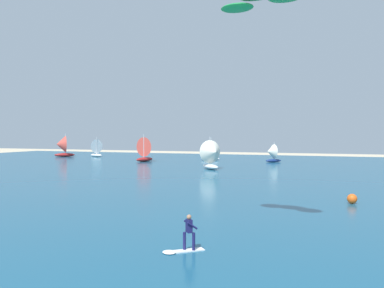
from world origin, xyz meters
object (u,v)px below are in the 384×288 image
Objects in this scene: marker_buoy at (352,199)px; sailboat_mid_left at (271,153)px; sailboat_heeled_over at (62,146)px; sailboat_near_shore at (95,148)px; sailboat_center_horizon at (147,149)px; sailboat_anchored_offshore at (212,155)px; sailboat_leading at (208,150)px; kitesurfer at (185,238)px.

sailboat_mid_left is at bearing 107.24° from marker_buoy.
sailboat_heeled_over reaches higher than sailboat_mid_left.
sailboat_heeled_over is at bearing -156.49° from sailboat_near_shore.
sailboat_center_horizon is 1.06× the size of sailboat_anchored_offshore.
sailboat_anchored_offshore reaches higher than marker_buoy.
sailboat_center_horizon is 20.41m from sailboat_near_shore.
sailboat_mid_left is 23.35m from sailboat_center_horizon.
sailboat_mid_left is 0.83× the size of sailboat_near_shore.
sailboat_heeled_over is 7.40m from sailboat_near_shore.
sailboat_anchored_offshore is (41.75, -19.28, -0.22)m from sailboat_heeled_over.
sailboat_mid_left is 0.72× the size of sailboat_center_horizon.
sailboat_center_horizon reaches higher than sailboat_near_shore.
sailboat_leading is 20.33m from sailboat_anchored_offshore.
sailboat_heeled_over reaches higher than sailboat_center_horizon.
kitesurfer is at bearing -48.35° from sailboat_heeled_over.
sailboat_anchored_offshore is (17.02, -12.53, -0.14)m from sailboat_center_horizon.
sailboat_near_shore is at bearing 139.12° from marker_buoy.
sailboat_anchored_offshore reaches higher than sailboat_leading.
sailboat_mid_left is at bearing -3.48° from sailboat_leading.
sailboat_mid_left is at bearing 73.02° from sailboat_anchored_offshore.
sailboat_anchored_offshore is at bearing -24.79° from sailboat_heeled_over.
sailboat_center_horizon is at bearing 134.20° from marker_buoy.
kitesurfer is 60.29m from sailboat_center_horizon.
kitesurfer is at bearing -61.77° from sailboat_center_horizon.
sailboat_near_shore is at bearing 126.49° from kitesurfer.
kitesurfer is 80.12m from sailboat_heeled_over.
sailboat_heeled_over is 7.05× the size of marker_buoy.
marker_buoy is at bearing -40.88° from sailboat_near_shore.
sailboat_heeled_over is 1.43× the size of sailboat_mid_left.
sailboat_heeled_over is at bearing 164.73° from sailboat_center_horizon.
sailboat_mid_left is (-5.89, 58.88, 1.10)m from kitesurfer.
sailboat_near_shore reaches higher than kitesurfer.
kitesurfer is at bearing -114.35° from marker_buoy.
sailboat_anchored_offshore is at bearing 127.73° from marker_buoy.
sailboat_near_shore is (6.78, 2.95, -0.39)m from sailboat_heeled_over.
sailboat_leading is (-18.49, 59.65, 1.45)m from kitesurfer.
sailboat_mid_left is 0.77× the size of sailboat_anchored_offshore.
sailboat_leading is 50.55m from marker_buoy.
kitesurfer is 0.36× the size of sailboat_center_horizon.
sailboat_mid_left is at bearing 14.36° from sailboat_center_horizon.
sailboat_leading is 1.00× the size of sailboat_near_shore.
sailboat_heeled_over is 74.68m from marker_buoy.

